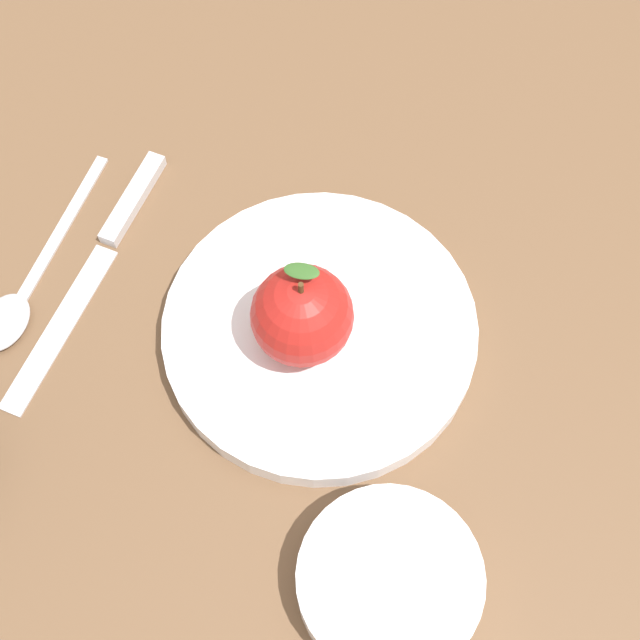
% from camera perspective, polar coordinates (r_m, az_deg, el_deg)
% --- Properties ---
extents(ground_plane, '(2.40, 2.40, 0.00)m').
position_cam_1_polar(ground_plane, '(0.64, -2.99, -0.97)').
color(ground_plane, brown).
extents(dinner_plate, '(0.22, 0.22, 0.02)m').
position_cam_1_polar(dinner_plate, '(0.63, -0.00, -0.34)').
color(dinner_plate, white).
rests_on(dinner_plate, ground_plane).
extents(apple, '(0.07, 0.07, 0.08)m').
position_cam_1_polar(apple, '(0.59, -1.17, 0.29)').
color(apple, '#B21E19').
rests_on(apple, dinner_plate).
extents(side_bowl, '(0.12, 0.12, 0.03)m').
position_cam_1_polar(side_bowl, '(0.57, 4.49, -16.39)').
color(side_bowl, white).
rests_on(side_bowl, ground_plane).
extents(knife, '(0.22, 0.09, 0.01)m').
position_cam_1_polar(knife, '(0.69, -13.83, 4.36)').
color(knife, silver).
rests_on(knife, ground_plane).
extents(spoon, '(0.18, 0.08, 0.01)m').
position_cam_1_polar(spoon, '(0.68, -18.87, 1.30)').
color(spoon, silver).
rests_on(spoon, ground_plane).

